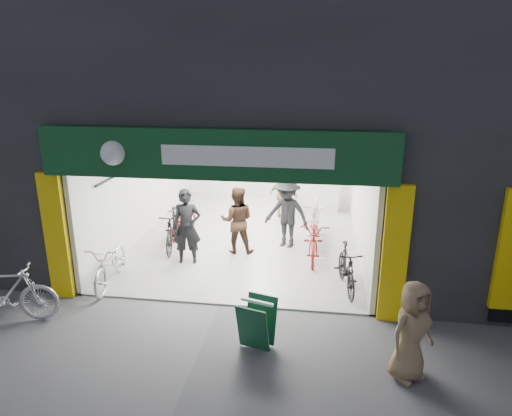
% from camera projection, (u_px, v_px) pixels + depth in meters
% --- Properties ---
extents(ground, '(60.00, 60.00, 0.00)m').
position_uv_depth(ground, '(219.00, 305.00, 9.02)').
color(ground, '#56565B').
rests_on(ground, ground).
extents(building, '(17.00, 10.27, 8.00)m').
position_uv_depth(building, '(288.00, 74.00, 12.33)').
color(building, '#232326').
rests_on(building, ground).
extents(bike_left_front, '(0.86, 1.93, 0.98)m').
position_uv_depth(bike_left_front, '(111.00, 263.00, 9.78)').
color(bike_left_front, silver).
rests_on(bike_left_front, ground).
extents(bike_left_midfront, '(0.73, 1.79, 1.05)m').
position_uv_depth(bike_left_midfront, '(173.00, 230.00, 11.64)').
color(bike_left_midfront, black).
rests_on(bike_left_midfront, ground).
extents(bike_left_midback, '(0.73, 1.67, 0.85)m').
position_uv_depth(bike_left_midback, '(184.00, 221.00, 12.61)').
color(bike_left_midback, maroon).
rests_on(bike_left_midback, ground).
extents(bike_left_back, '(0.83, 1.84, 1.07)m').
position_uv_depth(bike_left_back, '(189.00, 212.00, 13.05)').
color(bike_left_back, silver).
rests_on(bike_left_back, ground).
extents(bike_right_front, '(0.69, 1.69, 0.99)m').
position_uv_depth(bike_right_front, '(347.00, 268.00, 9.51)').
color(bike_right_front, black).
rests_on(bike_right_front, ground).
extents(bike_right_mid, '(0.67, 1.92, 1.01)m').
position_uv_depth(bike_right_mid, '(314.00, 239.00, 11.11)').
color(bike_right_mid, maroon).
rests_on(bike_right_mid, ground).
extents(bike_right_back, '(0.70, 2.01, 1.19)m').
position_uv_depth(bike_right_back, '(315.00, 221.00, 12.08)').
color(bike_right_back, '#BDBCC2').
rests_on(bike_right_back, ground).
extents(parked_bike, '(1.96, 0.91, 1.14)m').
position_uv_depth(parked_bike, '(5.00, 293.00, 8.31)').
color(parked_bike, silver).
rests_on(parked_bike, ground).
extents(customer_a, '(0.73, 0.54, 1.84)m').
position_uv_depth(customer_a, '(187.00, 227.00, 10.67)').
color(customer_a, black).
rests_on(customer_a, ground).
extents(customer_b, '(0.90, 0.73, 1.72)m').
position_uv_depth(customer_b, '(237.00, 221.00, 11.32)').
color(customer_b, '#382319').
rests_on(customer_b, ground).
extents(customer_c, '(1.36, 1.06, 1.86)m').
position_uv_depth(customer_c, '(287.00, 213.00, 11.64)').
color(customer_c, black).
rests_on(customer_c, ground).
extents(customer_d, '(0.95, 0.60, 1.50)m').
position_uv_depth(customer_d, '(283.00, 195.00, 13.93)').
color(customer_d, '#958357').
rests_on(customer_d, ground).
extents(pedestrian_near, '(0.92, 0.87, 1.58)m').
position_uv_depth(pedestrian_near, '(412.00, 331.00, 6.73)').
color(pedestrian_near, '#7F674A').
rests_on(pedestrian_near, ground).
extents(sandwich_board, '(0.67, 0.69, 0.84)m').
position_uv_depth(sandwich_board, '(257.00, 322.00, 7.57)').
color(sandwich_board, '#104126').
rests_on(sandwich_board, ground).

